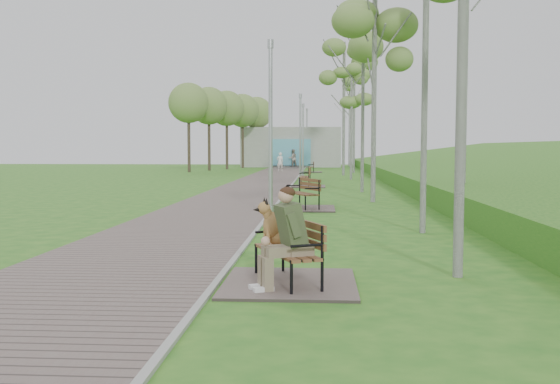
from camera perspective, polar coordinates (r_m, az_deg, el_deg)
The scene contains 21 objects.
ground at distance 13.43m, azimuth -2.61°, elevation -4.23°, with size 120.00×120.00×0.00m, color #2A6C1F.
walkway at distance 34.91m, azimuth -1.59°, elevation 0.91°, with size 3.50×67.00×0.04m, color #71615B.
kerb at distance 34.79m, azimuth 1.29°, elevation 0.91°, with size 0.10×67.00×0.05m, color #999993.
embankment at distance 34.89m, azimuth 21.27°, elevation 0.60°, with size 14.00×70.00×1.60m, color #5D972E.
building_north at distance 64.25m, azimuth 1.06°, elevation 4.11°, with size 10.00×5.20×4.00m.
bench_main at distance 8.79m, azimuth 0.28°, elevation -5.60°, with size 1.87×2.07×1.63m.
bench_second at distance 19.72m, azimuth 2.07°, elevation -0.91°, with size 1.96×2.18×1.21m.
bench_third at distance 31.12m, azimuth 2.29°, elevation 0.90°, with size 1.96×2.18×1.20m.
bench_far at distance 49.49m, azimuth 2.85°, elevation 2.03°, with size 1.71×1.90×1.05m.
lamp_post_near at distance 17.51m, azimuth -0.87°, elevation 5.27°, with size 0.19×0.19×4.93m.
lamp_post_second at distance 33.30m, azimuth 1.87°, elevation 4.59°, with size 0.19×0.19×4.80m.
lamp_post_third at distance 42.01m, azimuth 2.12°, elevation 4.53°, with size 0.19×0.19×4.89m.
lamp_post_far at distance 63.42m, azimuth 2.48°, elevation 4.80°, with size 0.23×0.23×5.92m.
pedestrian_near at distance 51.84m, azimuth 0.00°, elevation 2.78°, with size 0.57×0.37×1.56m, color white.
pedestrian_far at distance 61.35m, azimuth 1.19°, elevation 3.09°, with size 0.88×0.68×1.81m, color #9D9589.
birch_near_a at distance 22.76m, azimuth 8.65°, elevation 14.16°, with size 2.28×2.28×7.57m.
birch_mid_a at distance 27.82m, azimuth 7.63°, elevation 13.49°, with size 2.38×2.38×8.30m.
birch_mid_c at distance 38.49m, azimuth 6.57°, elevation 9.34°, with size 2.32×2.32×7.00m.
birch_far_b at distance 44.49m, azimuth 5.88°, elevation 11.34°, with size 2.88×2.88×9.66m.
birch_far_c at distance 49.17m, azimuth 6.83°, elevation 11.61°, with size 2.72×2.72×10.73m.
birch_distant_b at distance 64.71m, azimuth 6.37°, elevation 8.29°, with size 2.29×2.29×8.59m.
Camera 1 is at (1.47, -13.21, 1.93)m, focal length 40.00 mm.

